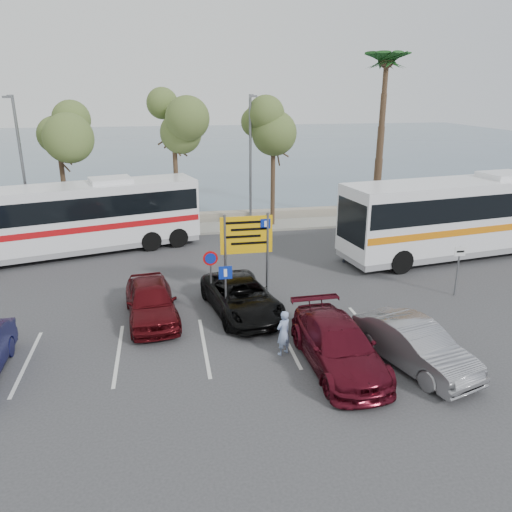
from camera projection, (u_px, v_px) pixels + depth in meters
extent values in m
plane|color=#353437|center=(234.00, 330.00, 18.44)|extent=(120.00, 120.00, 0.00)
cube|color=gray|center=(203.00, 229.00, 31.45)|extent=(44.00, 2.40, 0.15)
cube|color=gray|center=(200.00, 217.00, 33.24)|extent=(48.00, 0.80, 0.60)
plane|color=#455D6F|center=(177.00, 148.00, 74.31)|extent=(140.00, 140.00, 0.00)
cylinder|color=#382619|center=(65.00, 193.00, 29.23)|extent=(0.28, 0.28, 5.04)
cylinder|color=#382619|center=(176.00, 184.00, 30.27)|extent=(0.28, 0.28, 5.60)
cylinder|color=#382619|center=(273.00, 184.00, 31.38)|extent=(0.28, 0.28, 5.18)
cylinder|color=#382619|center=(380.00, 143.00, 31.82)|extent=(0.48, 0.48, 10.00)
cylinder|color=slate|center=(23.00, 169.00, 28.03)|extent=(0.16, 0.16, 8.00)
cylinder|color=slate|center=(10.00, 96.00, 26.35)|extent=(0.12, 0.90, 0.12)
cube|color=slate|center=(7.00, 97.00, 25.90)|extent=(0.45, 0.25, 0.12)
cylinder|color=slate|center=(250.00, 163.00, 30.29)|extent=(0.16, 0.16, 8.00)
cylinder|color=slate|center=(251.00, 95.00, 28.61)|extent=(0.12, 0.90, 0.12)
cube|color=slate|center=(253.00, 96.00, 28.16)|extent=(0.45, 0.25, 0.12)
cylinder|color=slate|center=(225.00, 257.00, 20.86)|extent=(0.12, 0.12, 3.60)
cylinder|color=slate|center=(267.00, 254.00, 21.17)|extent=(0.12, 0.12, 3.60)
cube|color=#F4B10C|center=(246.00, 235.00, 20.72)|extent=(2.20, 0.06, 1.60)
cube|color=#0C2699|center=(265.00, 224.00, 20.68)|extent=(0.42, 0.01, 0.42)
cylinder|color=slate|center=(211.00, 280.00, 20.21)|extent=(0.07, 0.07, 2.20)
cylinder|color=#B20C0C|center=(210.00, 258.00, 19.88)|extent=(0.60, 0.03, 0.60)
cylinder|color=slate|center=(226.00, 295.00, 18.79)|extent=(0.07, 0.07, 2.20)
cube|color=#0C2699|center=(225.00, 273.00, 18.49)|extent=(0.50, 0.03, 0.50)
cylinder|color=slate|center=(457.00, 271.00, 21.18)|extent=(0.07, 0.07, 2.20)
cube|color=white|center=(460.00, 251.00, 20.87)|extent=(0.50, 0.03, 0.40)
cube|color=white|center=(77.00, 215.00, 26.33)|extent=(12.97, 5.96, 3.12)
cube|color=black|center=(76.00, 204.00, 26.15)|extent=(12.74, 5.93, 1.11)
cube|color=#B20D12|center=(78.00, 224.00, 26.49)|extent=(12.86, 5.95, 0.32)
cube|color=gray|center=(80.00, 243.00, 26.83)|extent=(12.84, 5.90, 0.58)
cube|color=white|center=(73.00, 183.00, 25.79)|extent=(2.49, 2.19, 0.25)
cube|color=white|center=(468.00, 212.00, 26.05)|extent=(14.08, 4.95, 3.39)
cube|color=black|center=(469.00, 201.00, 25.86)|extent=(13.81, 4.94, 1.21)
cube|color=orange|center=(466.00, 222.00, 26.23)|extent=(13.94, 4.95, 0.34)
cube|color=gray|center=(463.00, 243.00, 26.59)|extent=(13.93, 4.90, 0.63)
cube|color=white|center=(473.00, 177.00, 25.46)|extent=(2.55, 2.16, 0.28)
imported|color=#540E1A|center=(338.00, 345.00, 15.84)|extent=(2.22, 5.14, 1.47)
imported|color=#4D0B0F|center=(151.00, 301.00, 19.06)|extent=(2.30, 4.73, 1.56)
imported|color=black|center=(242.00, 297.00, 19.65)|extent=(3.09, 5.27, 1.38)
imported|color=gray|center=(415.00, 345.00, 15.86)|extent=(2.83, 4.74, 1.47)
imported|color=#8397BF|center=(283.00, 333.00, 16.56)|extent=(0.68, 0.62, 1.57)
imported|color=#33374D|center=(348.00, 244.00, 25.36)|extent=(1.12, 1.16, 1.89)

